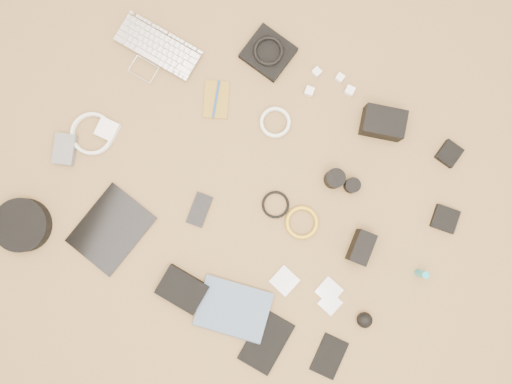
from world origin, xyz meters
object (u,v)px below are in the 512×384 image
at_px(tablet, 111,229).
at_px(paperback, 226,335).
at_px(headphone_case, 23,225).
at_px(dslr_camera, 383,123).
at_px(laptop, 152,57).
at_px(phone, 200,210).

height_order(tablet, paperback, paperback).
distance_m(tablet, headphone_case, 0.30).
bearing_deg(headphone_case, dslr_camera, 40.78).
xyz_separation_m(laptop, paperback, (0.65, -0.77, -0.00)).
relative_size(laptop, paperback, 1.26).
distance_m(phone, paperback, 0.44).
height_order(laptop, headphone_case, headphone_case).
bearing_deg(tablet, dslr_camera, 59.79).
bearing_deg(tablet, paperback, -3.34).
height_order(tablet, headphone_case, headphone_case).
distance_m(phone, headphone_case, 0.61).
relative_size(headphone_case, paperback, 0.78).
bearing_deg(tablet, headphone_case, -144.37).
xyz_separation_m(tablet, phone, (0.25, 0.19, -0.00)).
height_order(laptop, paperback, same).
distance_m(dslr_camera, headphone_case, 1.30).
bearing_deg(dslr_camera, phone, -143.43).
distance_m(headphone_case, paperback, 0.80).
xyz_separation_m(dslr_camera, paperback, (-0.19, -0.89, -0.03)).
bearing_deg(laptop, dslr_camera, 13.60).
distance_m(laptop, headphone_case, 0.74).
xyz_separation_m(dslr_camera, headphone_case, (-0.99, -0.85, -0.02)).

